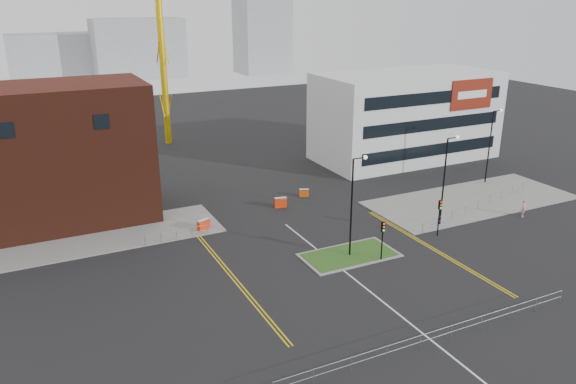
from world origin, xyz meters
The scene contains 27 objects.
ground centered at (0.00, 0.00, 0.00)m, with size 200.00×200.00×0.00m, color black.
pavement_left centered at (-20.00, 22.00, 0.06)m, with size 28.00×8.00×0.12m, color slate.
pavement_right centered at (22.00, 14.00, 0.06)m, with size 24.00×10.00×0.12m, color slate.
island_kerb centered at (2.00, 8.00, 0.04)m, with size 8.60×4.60×0.08m, color slate.
grass_island centered at (2.00, 8.00, 0.06)m, with size 8.00×4.00×0.12m, color #244A18.
brick_building centered at (-22.97, 28.00, 6.85)m, with size 24.20×10.07×14.24m.
office_block centered at (26.01, 31.97, 6.00)m, with size 25.00×12.20×12.00m.
streetlamp_island centered at (2.22, 8.00, 5.41)m, with size 1.46×0.36×9.18m.
streetlamp_right_near centered at (14.22, 10.00, 5.41)m, with size 1.46×0.36×9.18m.
streetlamp_right_far centered at (28.22, 18.00, 5.41)m, with size 1.46×0.36×9.18m.
traffic_light_island centered at (4.00, 5.98, 2.57)m, with size 0.28×0.33×3.65m.
traffic_light_right centered at (12.00, 7.98, 2.57)m, with size 0.28×0.33×3.65m.
railing_front centered at (0.00, -6.00, 0.78)m, with size 24.05×0.05×1.10m.
railing_left centered at (-11.00, 18.00, 0.74)m, with size 6.05×0.05×1.10m.
railing_right centered at (20.50, 11.50, 0.78)m, with size 19.05×5.05×1.10m.
centre_line centered at (0.00, 2.00, 0.01)m, with size 0.15×30.00×0.01m, color silver.
yellow_left_a centered at (-9.00, 10.00, 0.01)m, with size 0.12×24.00×0.01m, color gold.
yellow_left_b centered at (-8.70, 10.00, 0.01)m, with size 0.12×24.00×0.01m, color gold.
yellow_right_a centered at (9.50, 6.00, 0.01)m, with size 0.12×20.00×0.01m, color gold.
yellow_right_b centered at (9.80, 6.00, 0.01)m, with size 0.12×20.00×0.01m, color gold.
skyline_b centered at (10.00, 130.00, 8.00)m, with size 24.00×12.00×16.00m, color gray.
skyline_c centered at (45.00, 125.00, 14.00)m, with size 14.00×12.00×28.00m, color gray.
skyline_d centered at (-8.00, 140.00, 6.00)m, with size 30.00×12.00×12.00m, color gray.
pedestrian centered at (23.36, 7.91, 0.97)m, with size 0.71×0.46×1.93m, color pink.
barrier_left centered at (-7.94, 19.22, 0.62)m, with size 1.43×0.97×1.15m.
barrier_mid centered at (1.63, 21.62, 0.61)m, with size 1.40×0.72×1.12m.
barrier_right centered at (5.58, 23.58, 0.49)m, with size 1.13×0.77×0.91m.
Camera 1 is at (-23.03, -30.38, 22.12)m, focal length 35.00 mm.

